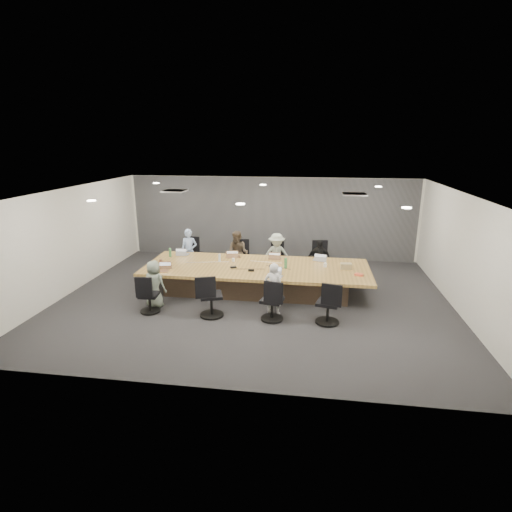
# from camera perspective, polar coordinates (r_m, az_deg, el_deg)

# --- Properties ---
(floor) EXTENTS (10.00, 8.00, 0.00)m
(floor) POSITION_cam_1_polar(r_m,az_deg,el_deg) (10.53, -0.31, -6.10)
(floor) COLOR #2D2D30
(floor) RESTS_ON ground
(ceiling) EXTENTS (10.00, 8.00, 0.00)m
(ceiling) POSITION_cam_1_polar(r_m,az_deg,el_deg) (9.81, -0.34, 9.20)
(ceiling) COLOR white
(ceiling) RESTS_ON wall_back
(wall_back) EXTENTS (10.00, 0.00, 2.80)m
(wall_back) POSITION_cam_1_polar(r_m,az_deg,el_deg) (13.95, 2.13, 5.48)
(wall_back) COLOR silver
(wall_back) RESTS_ON ground
(wall_front) EXTENTS (10.00, 0.00, 2.80)m
(wall_front) POSITION_cam_1_polar(r_m,az_deg,el_deg) (6.37, -5.73, -7.95)
(wall_front) COLOR silver
(wall_front) RESTS_ON ground
(wall_left) EXTENTS (0.00, 8.00, 2.80)m
(wall_left) POSITION_cam_1_polar(r_m,az_deg,el_deg) (11.88, -24.94, 2.05)
(wall_left) COLOR silver
(wall_left) RESTS_ON ground
(wall_right) EXTENTS (0.00, 8.00, 2.80)m
(wall_right) POSITION_cam_1_polar(r_m,az_deg,el_deg) (10.59, 27.51, 0.14)
(wall_right) COLOR silver
(wall_right) RESTS_ON ground
(curtain) EXTENTS (9.80, 0.04, 2.80)m
(curtain) POSITION_cam_1_polar(r_m,az_deg,el_deg) (13.87, 2.09, 5.42)
(curtain) COLOR #58585C
(curtain) RESTS_ON ground
(conference_table) EXTENTS (6.00, 2.20, 0.74)m
(conference_table) POSITION_cam_1_polar(r_m,az_deg,el_deg) (10.85, 0.08, -3.15)
(conference_table) COLOR #483629
(conference_table) RESTS_ON ground
(chair_0) EXTENTS (0.68, 0.68, 0.85)m
(chair_0) POSITION_cam_1_polar(r_m,az_deg,el_deg) (12.92, -9.01, -0.05)
(chair_0) COLOR black
(chair_0) RESTS_ON ground
(chair_1) EXTENTS (0.61, 0.61, 0.79)m
(chair_1) POSITION_cam_1_polar(r_m,az_deg,el_deg) (12.57, -2.27, -0.46)
(chair_1) COLOR black
(chair_1) RESTS_ON ground
(chair_2) EXTENTS (0.58, 0.58, 0.76)m
(chair_2) POSITION_cam_1_polar(r_m,az_deg,el_deg) (12.42, 3.09, -0.74)
(chair_2) COLOR black
(chair_2) RESTS_ON ground
(chair_3) EXTENTS (0.66, 0.66, 0.88)m
(chair_3) POSITION_cam_1_polar(r_m,az_deg,el_deg) (12.36, 8.92, -0.72)
(chair_3) COLOR black
(chair_3) RESTS_ON ground
(chair_4) EXTENTS (0.53, 0.53, 0.74)m
(chair_4) POSITION_cam_1_polar(r_m,az_deg,el_deg) (9.94, -15.00, -5.79)
(chair_4) COLOR black
(chair_4) RESTS_ON ground
(chair_5) EXTENTS (0.74, 0.74, 0.87)m
(chair_5) POSITION_cam_1_polar(r_m,az_deg,el_deg) (9.43, -6.41, -6.08)
(chair_5) COLOR black
(chair_5) RESTS_ON ground
(chair_6) EXTENTS (0.65, 0.65, 0.81)m
(chair_6) POSITION_cam_1_polar(r_m,az_deg,el_deg) (9.20, 2.31, -6.77)
(chair_6) COLOR black
(chair_6) RESTS_ON ground
(chair_7) EXTENTS (0.68, 0.68, 0.83)m
(chair_7) POSITION_cam_1_polar(r_m,az_deg,el_deg) (9.17, 10.24, -7.06)
(chair_7) COLOR black
(chair_7) RESTS_ON ground
(person_0) EXTENTS (0.53, 0.38, 1.38)m
(person_0) POSITION_cam_1_polar(r_m,az_deg,el_deg) (12.52, -9.53, 0.68)
(person_0) COLOR #8CA5D3
(person_0) RESTS_ON ground
(laptop_0) EXTENTS (0.33, 0.24, 0.02)m
(laptop_0) POSITION_cam_1_polar(r_m,az_deg,el_deg) (12.01, -10.33, 0.25)
(laptop_0) COLOR #B2B2B7
(laptop_0) RESTS_ON conference_table
(person_1) EXTENTS (0.75, 0.63, 1.37)m
(person_1) POSITION_cam_1_polar(r_m,az_deg,el_deg) (12.15, -2.59, 0.39)
(person_1) COLOR #44392D
(person_1) RESTS_ON ground
(laptop_1) EXTENTS (0.39, 0.30, 0.02)m
(laptop_1) POSITION_cam_1_polar(r_m,az_deg,el_deg) (11.62, -3.10, -0.05)
(laptop_1) COLOR #8C6647
(laptop_1) RESTS_ON conference_table
(person_2) EXTENTS (0.95, 0.65, 1.35)m
(person_2) POSITION_cam_1_polar(r_m,az_deg,el_deg) (12.00, 2.96, 0.11)
(person_2) COLOR #98A395
(person_2) RESTS_ON ground
(laptop_2) EXTENTS (0.36, 0.26, 0.02)m
(laptop_2) POSITION_cam_1_polar(r_m,az_deg,el_deg) (11.45, 2.70, -0.28)
(laptop_2) COLOR #8C6647
(laptop_2) RESTS_ON conference_table
(person_3) EXTENTS (0.71, 0.31, 1.20)m
(person_3) POSITION_cam_1_polar(r_m,az_deg,el_deg) (11.98, 8.96, -0.46)
(person_3) COLOR black
(person_3) RESTS_ON ground
(laptop_3) EXTENTS (0.38, 0.29, 0.02)m
(laptop_3) POSITION_cam_1_polar(r_m,az_deg,el_deg) (11.41, 9.01, -0.54)
(laptop_3) COLOR #B2B2B7
(laptop_3) RESTS_ON conference_table
(person_4) EXTENTS (0.64, 0.48, 1.19)m
(person_4) POSITION_cam_1_polar(r_m,az_deg,el_deg) (10.16, -14.33, -3.89)
(person_4) COLOR gray
(person_4) RESTS_ON ground
(laptop_4) EXTENTS (0.37, 0.29, 0.02)m
(laptop_4) POSITION_cam_1_polar(r_m,az_deg,el_deg) (10.59, -13.27, -2.10)
(laptop_4) COLOR #8C6647
(laptop_4) RESTS_ON conference_table
(person_6) EXTENTS (0.52, 0.41, 1.27)m
(person_6) POSITION_cam_1_polar(r_m,az_deg,el_deg) (9.44, 2.55, -4.67)
(person_6) COLOR silver
(person_6) RESTS_ON ground
(laptop_6) EXTENTS (0.34, 0.26, 0.02)m
(laptop_6) POSITION_cam_1_polar(r_m,az_deg,el_deg) (9.92, 2.88, -2.93)
(laptop_6) COLOR #B2B2B7
(laptop_6) RESTS_ON conference_table
(bottle_green_left) EXTENTS (0.08, 0.08, 0.25)m
(bottle_green_left) POSITION_cam_1_polar(r_m,az_deg,el_deg) (11.84, -12.17, 0.50)
(bottle_green_left) COLOR #387A45
(bottle_green_left) RESTS_ON conference_table
(bottle_green_right) EXTENTS (0.10, 0.10, 0.28)m
(bottle_green_right) POSITION_cam_1_polar(r_m,az_deg,el_deg) (10.55, 4.25, -1.03)
(bottle_green_right) COLOR #387A45
(bottle_green_right) RESTS_ON conference_table
(bottle_clear) EXTENTS (0.08, 0.08, 0.21)m
(bottle_clear) POSITION_cam_1_polar(r_m,az_deg,el_deg) (11.16, -5.23, -0.24)
(bottle_clear) COLOR silver
(bottle_clear) RESTS_ON conference_table
(cup_white_far) EXTENTS (0.09, 0.09, 0.10)m
(cup_white_far) POSITION_cam_1_polar(r_m,az_deg,el_deg) (11.14, -3.26, -0.55)
(cup_white_far) COLOR white
(cup_white_far) RESTS_ON conference_table
(cup_white_near) EXTENTS (0.11, 0.11, 0.11)m
(cup_white_near) POSITION_cam_1_polar(r_m,az_deg,el_deg) (10.81, 9.87, -1.27)
(cup_white_near) COLOR white
(cup_white_near) RESTS_ON conference_table
(mug_brown) EXTENTS (0.09, 0.09, 0.11)m
(mug_brown) POSITION_cam_1_polar(r_m,az_deg,el_deg) (11.30, -13.43, -0.72)
(mug_brown) COLOR brown
(mug_brown) RESTS_ON conference_table
(mic_left) EXTENTS (0.19, 0.16, 0.03)m
(mic_left) POSITION_cam_1_polar(r_m,az_deg,el_deg) (10.61, -3.25, -1.59)
(mic_left) COLOR black
(mic_left) RESTS_ON conference_table
(mic_right) EXTENTS (0.18, 0.13, 0.03)m
(mic_right) POSITION_cam_1_polar(r_m,az_deg,el_deg) (10.70, 2.32, -1.43)
(mic_right) COLOR black
(mic_right) RESTS_ON conference_table
(stapler) EXTENTS (0.16, 0.05, 0.06)m
(stapler) POSITION_cam_1_polar(r_m,az_deg,el_deg) (10.30, -0.69, -2.06)
(stapler) COLOR black
(stapler) RESTS_ON conference_table
(canvas_bag) EXTENTS (0.29, 0.20, 0.15)m
(canvas_bag) POSITION_cam_1_polar(r_m,az_deg,el_deg) (10.74, 12.74, -1.43)
(canvas_bag) COLOR #9D8C61
(canvas_bag) RESTS_ON conference_table
(snack_packet) EXTENTS (0.24, 0.20, 0.04)m
(snack_packet) POSITION_cam_1_polar(r_m,az_deg,el_deg) (10.32, 14.49, -2.59)
(snack_packet) COLOR #E85735
(snack_packet) RESTS_ON conference_table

